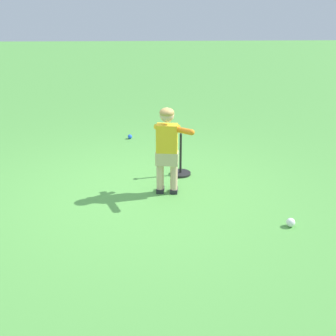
{
  "coord_description": "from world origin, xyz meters",
  "views": [
    {
      "loc": [
        -0.19,
        4.79,
        2.26
      ],
      "look_at": [
        -0.37,
        0.3,
        0.45
      ],
      "focal_mm": 45.34,
      "sensor_mm": 36.0,
      "label": 1
    }
  ],
  "objects": [
    {
      "name": "child_batter",
      "position": [
        -0.38,
        0.0,
        0.65
      ],
      "size": [
        0.46,
        0.57,
        1.08
      ],
      "color": "#232328",
      "rests_on": "ground"
    },
    {
      "name": "play_ball_center_lawn",
      "position": [
        0.18,
        -2.2,
        0.04
      ],
      "size": [
        0.08,
        0.08,
        0.08
      ],
      "primitive_type": "sphere",
      "color": "blue",
      "rests_on": "ground"
    },
    {
      "name": "ground_plane",
      "position": [
        0.0,
        0.0,
        0.0
      ],
      "size": [
        40.0,
        40.0,
        0.0
      ],
      "primitive_type": "plane",
      "color": "#519942"
    },
    {
      "name": "batting_tee",
      "position": [
        -0.58,
        -0.58,
        0.1
      ],
      "size": [
        0.28,
        0.28,
        0.62
      ],
      "color": "black",
      "rests_on": "ground"
    },
    {
      "name": "play_ball_far_left",
      "position": [
        -1.65,
        0.9,
        0.05
      ],
      "size": [
        0.1,
        0.1,
        0.1
      ],
      "primitive_type": "sphere",
      "color": "white",
      "rests_on": "ground"
    }
  ]
}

